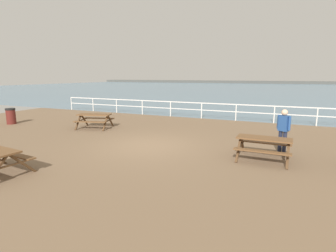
{
  "coord_description": "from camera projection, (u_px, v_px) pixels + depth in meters",
  "views": [
    {
      "loc": [
        5.02,
        -9.4,
        2.87
      ],
      "look_at": [
        0.69,
        0.48,
        0.8
      ],
      "focal_mm": 28.09,
      "sensor_mm": 36.0,
      "label": 1
    }
  ],
  "objects": [
    {
      "name": "ground_plane",
      "position": [
        148.0,
        148.0,
        11.0
      ],
      "size": [
        30.0,
        24.0,
        0.2
      ],
      "primitive_type": "cube",
      "color": "brown"
    },
    {
      "name": "visitor",
      "position": [
        283.0,
        128.0,
        9.74
      ],
      "size": [
        0.47,
        0.37,
        1.66
      ],
      "rotation": [
        0.0,
        0.0,
        1.02
      ],
      "color": "#1E2338",
      "rests_on": "ground"
    },
    {
      "name": "seaward_railing",
      "position": [
        202.0,
        107.0,
        17.81
      ],
      "size": [
        23.07,
        0.07,
        1.08
      ],
      "color": "white",
      "rests_on": "ground"
    },
    {
      "name": "litter_bin",
      "position": [
        11.0,
        116.0,
        15.8
      ],
      "size": [
        0.55,
        0.55,
        0.95
      ],
      "color": "#591E19",
      "rests_on": "ground"
    },
    {
      "name": "distant_shoreline",
      "position": [
        270.0,
        83.0,
        97.11
      ],
      "size": [
        142.0,
        6.0,
        1.8
      ],
      "primitive_type": "cube",
      "color": "#4C4C47",
      "rests_on": "ground"
    },
    {
      "name": "picnic_table_near_right",
      "position": [
        264.0,
        143.0,
        9.06
      ],
      "size": [
        1.83,
        1.58,
        0.8
      ],
      "rotation": [
        0.0,
        0.0,
        -0.02
      ],
      "color": "brown",
      "rests_on": "ground"
    },
    {
      "name": "picnic_table_mid_centre",
      "position": [
        94.0,
        118.0,
        14.58
      ],
      "size": [
        2.13,
        1.92,
        0.8
      ],
      "rotation": [
        0.0,
        0.0,
        0.27
      ],
      "color": "brown",
      "rests_on": "ground"
    },
    {
      "name": "sea_band",
      "position": [
        259.0,
        89.0,
        58.43
      ],
      "size": [
        142.0,
        90.0,
        0.01
      ],
      "primitive_type": "cube",
      "color": "slate",
      "rests_on": "ground"
    }
  ]
}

